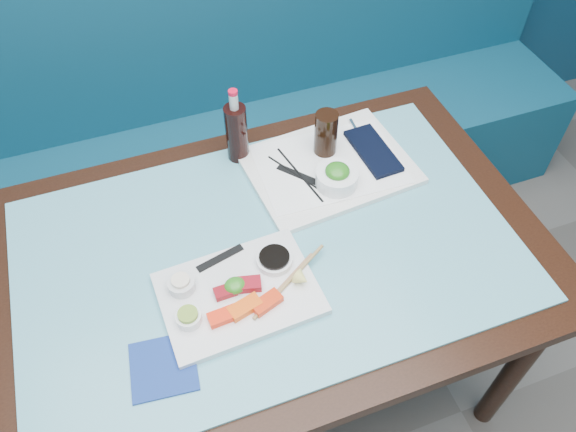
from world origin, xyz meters
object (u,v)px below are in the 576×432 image
object	(u,v)px
sashimi_plate	(239,294)
serving_tray	(329,167)
cola_glass	(326,133)
cola_bottle_body	(237,133)
booth_bench	(202,144)
blue_napkin	(163,367)
seaweed_bowl	(337,178)
dining_table	(269,269)

from	to	relation	value
sashimi_plate	serving_tray	bearing A→B (deg)	38.36
cola_glass	cola_bottle_body	world-z (taller)	cola_bottle_body
booth_bench	blue_napkin	world-z (taller)	booth_bench
seaweed_bowl	cola_bottle_body	xyz separation A→B (m)	(-0.21, 0.21, 0.05)
cola_glass	serving_tray	bearing A→B (deg)	-100.30
dining_table	blue_napkin	distance (m)	0.39
booth_bench	serving_tray	size ratio (longest dim) A/B	6.79
booth_bench	seaweed_bowl	bearing A→B (deg)	-71.33
blue_napkin	sashimi_plate	bearing A→B (deg)	29.40
cola_bottle_body	cola_glass	bearing A→B (deg)	-19.02
cola_glass	blue_napkin	xyz separation A→B (m)	(-0.57, -0.48, -0.08)
dining_table	serving_tray	xyz separation A→B (m)	(0.25, 0.20, 0.10)
serving_tray	blue_napkin	xyz separation A→B (m)	(-0.56, -0.43, -0.01)
dining_table	serving_tray	distance (m)	0.34
seaweed_bowl	serving_tray	bearing A→B (deg)	82.41
blue_napkin	seaweed_bowl	bearing A→B (deg)	32.55
dining_table	sashimi_plate	bearing A→B (deg)	-134.86
serving_tray	blue_napkin	world-z (taller)	serving_tray
booth_bench	seaweed_bowl	world-z (taller)	booth_bench
seaweed_bowl	dining_table	bearing A→B (deg)	-151.67
dining_table	serving_tray	bearing A→B (deg)	39.27
serving_tray	cola_bottle_body	size ratio (longest dim) A/B	2.53
sashimi_plate	cola_glass	distance (m)	0.52
blue_napkin	cola_glass	bearing A→B (deg)	40.17
sashimi_plate	cola_bottle_body	size ratio (longest dim) A/B	2.05
sashimi_plate	serving_tray	xyz separation A→B (m)	(0.36, 0.31, -0.00)
sashimi_plate	dining_table	bearing A→B (deg)	42.36
serving_tray	booth_bench	bearing A→B (deg)	106.46
sashimi_plate	cola_bottle_body	xyz separation A→B (m)	(0.13, 0.45, 0.08)
seaweed_bowl	blue_napkin	world-z (taller)	seaweed_bowl
dining_table	seaweed_bowl	distance (m)	0.30
booth_bench	serving_tray	bearing A→B (deg)	-68.51
dining_table	cola_bottle_body	distance (m)	0.38
serving_tray	seaweed_bowl	world-z (taller)	seaweed_bowl
serving_tray	blue_napkin	distance (m)	0.70
booth_bench	seaweed_bowl	distance (m)	0.86
sashimi_plate	serving_tray	distance (m)	0.47
sashimi_plate	cola_glass	bearing A→B (deg)	42.22
sashimi_plate	cola_bottle_body	world-z (taller)	cola_bottle_body
cola_glass	blue_napkin	distance (m)	0.75
cola_bottle_body	dining_table	bearing A→B (deg)	-94.66
dining_table	seaweed_bowl	xyz separation A→B (m)	(0.24, 0.13, 0.13)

